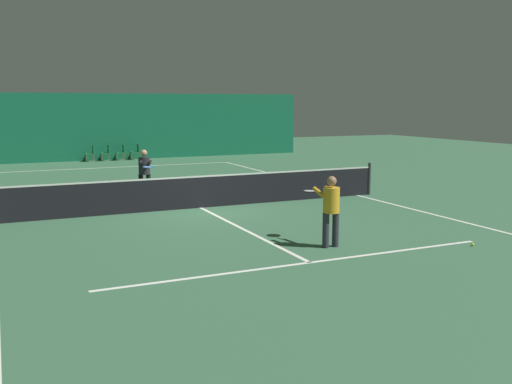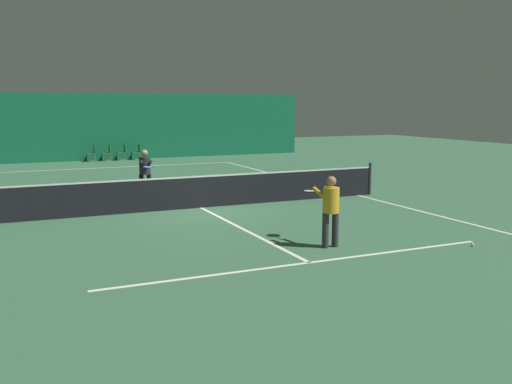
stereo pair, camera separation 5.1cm
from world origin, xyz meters
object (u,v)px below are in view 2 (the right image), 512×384
courtside_chair_2 (123,151)px  courtside_chair_3 (137,151)px  tennis_net (201,191)px  tennis_ball (473,245)px  player_near (330,206)px  courtside_chair_1 (108,152)px  player_far (145,170)px  courtside_chair_0 (92,152)px

courtside_chair_2 → courtside_chair_3: same height
tennis_net → tennis_ball: tennis_net is taller
tennis_ball → courtside_chair_3: bearing=95.9°
courtside_chair_2 → courtside_chair_3: (0.80, 0.00, 0.00)m
player_near → courtside_chair_2: size_ratio=1.81×
tennis_ball → courtside_chair_2: bearing=97.9°
tennis_net → tennis_ball: 7.75m
courtside_chair_1 → tennis_ball: (3.85, -21.94, -0.45)m
player_near → courtside_chair_3: size_ratio=1.81×
tennis_net → courtside_chair_2: size_ratio=14.29×
courtside_chair_1 → player_near: bearing=2.9°
tennis_net → player_far: 2.65m
tennis_net → courtside_chair_3: bearing=84.1°
player_far → courtside_chair_3: player_far is taller
player_near → courtside_chair_3: (0.56, 20.69, -0.40)m
courtside_chair_1 → courtside_chair_3: bearing=90.0°
player_far → courtside_chair_0: bearing=-174.1°
courtside_chair_1 → courtside_chair_3: size_ratio=1.00×
courtside_chair_0 → tennis_ball: courtside_chair_0 is taller
player_near → courtside_chair_3: player_near is taller
courtside_chair_1 → courtside_chair_2: bearing=90.0°
player_far → courtside_chair_0: player_far is taller
tennis_net → tennis_ball: size_ratio=181.82×
player_far → tennis_net: bearing=30.8°
courtside_chair_3 → tennis_ball: size_ratio=12.73×
player_near → courtside_chair_1: 20.72m
tennis_ball → courtside_chair_1: bearing=100.0°
player_near → tennis_ball: 3.20m
player_far → courtside_chair_3: 13.08m
player_near → player_far: player_far is taller
player_near → player_far: size_ratio=0.97×
courtside_chair_0 → courtside_chair_2: (1.59, 0.00, 0.00)m
courtside_chair_2 → courtside_chair_0: bearing=-90.0°
tennis_ball → player_far: bearing=118.1°
tennis_net → player_far: player_far is taller
courtside_chair_2 → courtside_chair_1: bearing=-90.0°
tennis_net → tennis_ball: bearing=-60.5°
tennis_net → courtside_chair_0: 15.23m
tennis_net → player_near: bearing=-79.7°
courtside_chair_0 → courtside_chair_2: 1.59m
courtside_chair_1 → tennis_net: bearing=0.1°
courtside_chair_0 → player_near: bearing=5.0°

